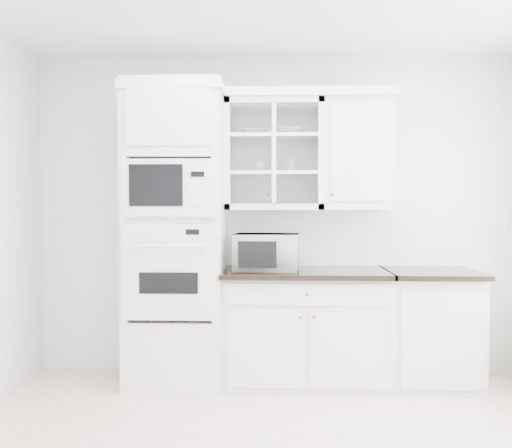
{
  "coord_description": "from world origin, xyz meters",
  "views": [
    {
      "loc": [
        0.04,
        -2.89,
        1.44
      ],
      "look_at": [
        -0.1,
        1.05,
        1.3
      ],
      "focal_mm": 38.0,
      "sensor_mm": 36.0,
      "label": 1
    }
  ],
  "objects": [
    {
      "name": "room_shell",
      "position": [
        0.0,
        0.43,
        1.78
      ],
      "size": [
        4.0,
        3.5,
        2.7
      ],
      "color": "white",
      "rests_on": "ground"
    },
    {
      "name": "oven_column",
      "position": [
        -0.75,
        1.42,
        1.2
      ],
      "size": [
        0.76,
        0.68,
        2.4
      ],
      "color": "white",
      "rests_on": "ground"
    },
    {
      "name": "base_cabinet_run",
      "position": [
        0.28,
        1.45,
        0.46
      ],
      "size": [
        1.32,
        0.67,
        0.92
      ],
      "color": "white",
      "rests_on": "ground"
    },
    {
      "name": "extra_base_cabinet",
      "position": [
        1.28,
        1.45,
        0.46
      ],
      "size": [
        0.72,
        0.67,
        0.92
      ],
      "color": "white",
      "rests_on": "ground"
    },
    {
      "name": "upper_cabinet_glass",
      "position": [
        0.03,
        1.58,
        1.85
      ],
      "size": [
        0.8,
        0.33,
        0.9
      ],
      "color": "white",
      "rests_on": "room_shell"
    },
    {
      "name": "upper_cabinet_solid",
      "position": [
        0.71,
        1.58,
        1.85
      ],
      "size": [
        0.55,
        0.33,
        0.9
      ],
      "primitive_type": "cube",
      "color": "white",
      "rests_on": "room_shell"
    },
    {
      "name": "crown_molding",
      "position": [
        -0.07,
        1.56,
        2.33
      ],
      "size": [
        2.14,
        0.38,
        0.07
      ],
      "primitive_type": "cube",
      "color": "white",
      "rests_on": "room_shell"
    },
    {
      "name": "countertop_microwave",
      "position": [
        -0.03,
        1.39,
        1.07
      ],
      "size": [
        0.54,
        0.46,
        0.29
      ],
      "primitive_type": "imported",
      "rotation": [
        0.0,
        0.0,
        3.06
      ],
      "color": "white",
      "rests_on": "base_cabinet_run"
    },
    {
      "name": "bowl_a",
      "position": [
        -0.13,
        1.6,
        2.04
      ],
      "size": [
        0.22,
        0.22,
        0.05
      ],
      "primitive_type": "imported",
      "rotation": [
        0.0,
        0.0,
        -0.07
      ],
      "color": "white",
      "rests_on": "upper_cabinet_glass"
    },
    {
      "name": "bowl_b",
      "position": [
        0.15,
        1.6,
        2.04
      ],
      "size": [
        0.26,
        0.26,
        0.07
      ],
      "primitive_type": "imported",
      "rotation": [
        0.0,
        0.0,
        -0.29
      ],
      "color": "white",
      "rests_on": "upper_cabinet_glass"
    },
    {
      "name": "cup_a",
      "position": [
        -0.08,
        1.58,
        1.75
      ],
      "size": [
        0.13,
        0.13,
        0.08
      ],
      "primitive_type": "imported",
      "rotation": [
        0.0,
        0.0,
        -0.3
      ],
      "color": "white",
      "rests_on": "upper_cabinet_glass"
    },
    {
      "name": "cup_b",
      "position": [
        0.17,
        1.57,
        1.76
      ],
      "size": [
        0.12,
        0.12,
        0.09
      ],
      "primitive_type": "imported",
      "rotation": [
        0.0,
        0.0,
        0.33
      ],
      "color": "white",
      "rests_on": "upper_cabinet_glass"
    }
  ]
}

